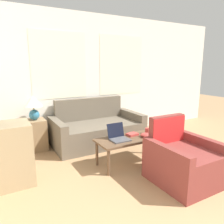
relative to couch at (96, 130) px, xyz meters
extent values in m
cube|color=white|center=(0.24, 0.48, 1.03)|extent=(6.72, 0.05, 2.60)
cube|color=white|center=(-0.56, 0.45, 1.28)|extent=(1.10, 0.01, 1.30)
cube|color=white|center=(0.87, 0.45, 1.28)|extent=(1.10, 0.01, 1.30)
cube|color=#665B4C|center=(0.00, -0.07, -0.05)|extent=(1.48, 0.93, 0.43)
cube|color=#665B4C|center=(0.00, 0.33, 0.17)|extent=(1.48, 0.12, 0.88)
cube|color=#665B4C|center=(-0.81, -0.07, 0.02)|extent=(0.14, 0.93, 0.58)
cube|color=#665B4C|center=(0.81, -0.07, 0.02)|extent=(0.14, 0.93, 0.58)
cube|color=brown|center=(0.37, -1.98, -0.04)|extent=(0.58, 0.83, 0.46)
cube|color=brown|center=(0.37, -1.61, 0.16)|extent=(0.58, 0.10, 0.85)
cube|color=brown|center=(0.03, -1.98, 0.02)|extent=(0.10, 0.83, 0.58)
cube|color=brown|center=(0.71, -1.98, 0.02)|extent=(0.10, 0.83, 0.58)
cube|color=red|center=(0.37, -1.67, 0.26)|extent=(0.59, 0.01, 0.61)
cube|color=#937551|center=(-1.15, 0.19, 0.02)|extent=(0.36, 0.36, 0.58)
ellipsoid|color=teal|center=(-1.15, 0.19, 0.41)|extent=(0.18, 0.18, 0.19)
cylinder|color=tan|center=(-1.15, 0.19, 0.53)|extent=(0.02, 0.02, 0.06)
cone|color=white|center=(-1.15, 0.19, 0.66)|extent=(0.32, 0.32, 0.19)
cube|color=brown|center=(0.05, -1.13, 0.15)|extent=(1.08, 0.48, 0.03)
cylinder|color=brown|center=(-0.44, -1.33, -0.07)|extent=(0.04, 0.04, 0.40)
cylinder|color=brown|center=(0.55, -1.33, -0.07)|extent=(0.04, 0.04, 0.40)
cylinder|color=brown|center=(-0.44, -0.94, -0.07)|extent=(0.04, 0.04, 0.40)
cylinder|color=brown|center=(0.55, -0.94, -0.07)|extent=(0.04, 0.04, 0.40)
cube|color=#47474C|center=(-0.14, -1.16, 0.17)|extent=(0.28, 0.22, 0.02)
cube|color=black|center=(-0.14, -1.02, 0.29)|extent=(0.28, 0.07, 0.22)
cylinder|color=#B23D38|center=(0.43, -1.09, 0.21)|extent=(0.07, 0.07, 0.10)
ellipsoid|color=#B23D38|center=(0.31, -1.22, 0.19)|extent=(0.18, 0.18, 0.06)
cube|color=#B23D38|center=(0.16, -1.05, 0.18)|extent=(0.20, 0.15, 0.04)
camera|label=1|loc=(-1.81, -3.86, 1.29)|focal=35.00mm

